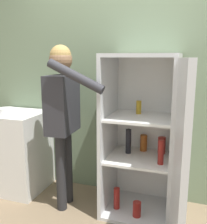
# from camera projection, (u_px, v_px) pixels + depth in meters

# --- Properties ---
(wall_back) EXTENTS (7.00, 0.06, 2.55)m
(wall_back) POSITION_uv_depth(u_px,v_px,m) (134.00, 82.00, 2.82)
(wall_back) COLOR gray
(wall_back) RESTS_ON ground_plane
(refrigerator) EXTENTS (0.80, 1.28, 1.57)m
(refrigerator) POSITION_uv_depth(u_px,v_px,m) (148.00, 141.00, 2.42)
(refrigerator) COLOR silver
(refrigerator) RESTS_ON ground_plane
(person) EXTENTS (0.63, 0.52, 1.66)m
(person) POSITION_uv_depth(u_px,v_px,m) (63.00, 106.00, 2.57)
(person) COLOR #262628
(person) RESTS_ON ground_plane
(counter) EXTENTS (0.62, 0.59, 0.92)m
(counter) POSITION_uv_depth(u_px,v_px,m) (18.00, 151.00, 3.07)
(counter) COLOR white
(counter) RESTS_ON ground_plane
(bowl) EXTENTS (0.19, 0.19, 0.07)m
(bowl) POSITION_uv_depth(u_px,v_px,m) (7.00, 111.00, 2.90)
(bowl) COLOR white
(bowl) RESTS_ON counter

